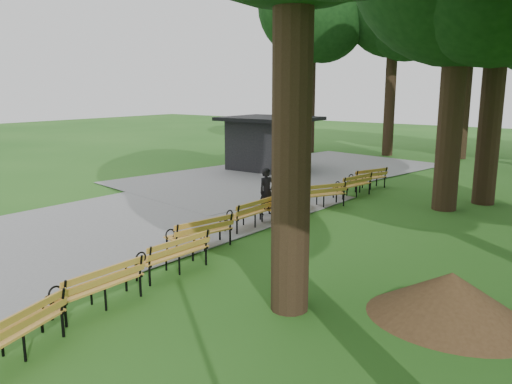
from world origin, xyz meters
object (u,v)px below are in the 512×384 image
Objects in this scene: bench_1 at (12,332)px; bench_8 at (352,185)px; bench_2 at (98,285)px; bench_5 at (249,213)px; bench_7 at (320,195)px; dirt_mound at (451,296)px; bench_3 at (172,254)px; bench_9 at (367,178)px; bench_6 at (283,205)px; kiosk at (267,143)px; lamp_post at (276,137)px; bench_4 at (199,233)px; person at (267,192)px.

bench_1 is 1.00× the size of bench_8.
bench_1 is 1.00× the size of bench_2.
bench_7 is (0.38, 3.53, 0.00)m from bench_5.
bench_8 is at bearing 176.74° from bench_5.
dirt_mound reaches higher than bench_3.
bench_3 and bench_9 have the same top height.
bench_6 is at bearing 172.23° from bench_5.
kiosk is 5.07m from lamp_post.
bench_2 is 1.00× the size of bench_7.
bench_2 is at bearing -147.88° from dirt_mound.
bench_4 is at bearing -64.17° from kiosk.
bench_6 is (-6.30, 4.14, -0.00)m from dirt_mound.
bench_3 is 1.00× the size of bench_4.
bench_1 is at bearing 15.55° from bench_2.
bench_5 is at bearing 175.21° from bench_1.
bench_2 and bench_4 have the same top height.
person is at bearing 12.94° from bench_9.
bench_3 is 1.00× the size of bench_8.
bench_8 is (0.23, 4.31, 0.00)m from bench_6.
person is at bearing -1.08° from bench_8.
lamp_post is 1.55× the size of bench_3.
bench_3 and bench_8 have the same top height.
lamp_post reaches higher than bench_7.
bench_6 is 1.00× the size of bench_9.
bench_4 and bench_9 have the same top height.
kiosk is 2.23× the size of bench_7.
lamp_post is at bearing -52.42° from kiosk.
dirt_mound is (9.10, -7.83, -1.69)m from lamp_post.
bench_5 is 5.78m from bench_8.
bench_3 is (6.64, -12.97, -0.88)m from kiosk.
dirt_mound is at bearing 57.56° from bench_6.
dirt_mound is at bearing 46.21° from bench_8.
bench_1 and bench_7 have the same top height.
person is at bearing 149.11° from dirt_mound.
dirt_mound is 6.30m from bench_4.
bench_8 and bench_9 have the same top height.
bench_2 is at bearing -148.42° from person.
bench_9 is (0.06, 5.98, 0.00)m from bench_6.
kiosk is 16.98m from dirt_mound.
bench_2 and bench_8 have the same top height.
bench_3 is at bearing 14.11° from bench_5.
kiosk is 2.23× the size of bench_8.
bench_6 is (0.24, 1.46, 0.00)m from bench_5.
bench_1 is at bearing 15.32° from bench_8.
dirt_mound is at bearing 122.78° from bench_2.
bench_5 is (-1.62, 8.00, 0.00)m from bench_1.
bench_8 is (-6.06, 8.45, -0.00)m from dirt_mound.
kiosk is 2.23× the size of bench_3.
person is 6.02m from bench_9.
bench_6 is (-0.87, 7.55, 0.00)m from bench_2.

